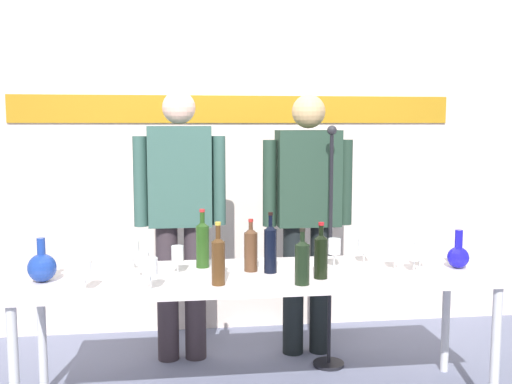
{
  "coord_description": "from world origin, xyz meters",
  "views": [
    {
      "loc": [
        -0.43,
        -3.12,
        1.55
      ],
      "look_at": [
        0.0,
        0.15,
        1.17
      ],
      "focal_mm": 41.69,
      "sensor_mm": 36.0,
      "label": 1
    }
  ],
  "objects_px": {
    "display_table": "(260,282)",
    "presenter_left": "(180,208)",
    "wine_bottle_4": "(270,247)",
    "wine_glass_right_1": "(420,250)",
    "wine_bottle_1": "(218,259)",
    "microphone_stand": "(330,287)",
    "wine_bottle_2": "(321,254)",
    "wine_glass_left_3": "(178,254)",
    "wine_glass_left_4": "(133,249)",
    "decanter_blue_right": "(458,256)",
    "wine_glass_left_2": "(85,270)",
    "wine_bottle_3": "(202,243)",
    "decanter_blue_left": "(42,267)",
    "wine_glass_right_4": "(395,250)",
    "wine_bottle_0": "(302,261)",
    "wine_glass_right_2": "(334,247)",
    "wine_glass_right_0": "(414,253)",
    "presenter_right": "(308,207)",
    "wine_bottle_5": "(251,248)",
    "wine_glass_left_0": "(142,259)",
    "wine_glass_left_1": "(150,267)",
    "wine_glass_right_3": "(364,245)"
  },
  "relations": [
    {
      "from": "display_table",
      "to": "wine_glass_right_1",
      "type": "height_order",
      "value": "wine_glass_right_1"
    },
    {
      "from": "wine_bottle_1",
      "to": "microphone_stand",
      "type": "distance_m",
      "value": 1.09
    },
    {
      "from": "wine_bottle_0",
      "to": "wine_glass_left_2",
      "type": "height_order",
      "value": "wine_bottle_0"
    },
    {
      "from": "wine_glass_left_0",
      "to": "wine_glass_right_2",
      "type": "relative_size",
      "value": 0.82
    },
    {
      "from": "wine_glass_left_0",
      "to": "wine_glass_left_1",
      "type": "relative_size",
      "value": 0.84
    },
    {
      "from": "wine_glass_right_0",
      "to": "wine_glass_right_4",
      "type": "bearing_deg",
      "value": 144.93
    },
    {
      "from": "decanter_blue_right",
      "to": "wine_bottle_2",
      "type": "bearing_deg",
      "value": -171.88
    },
    {
      "from": "wine_bottle_3",
      "to": "wine_glass_right_2",
      "type": "distance_m",
      "value": 0.74
    },
    {
      "from": "wine_glass_left_3",
      "to": "wine_glass_left_2",
      "type": "bearing_deg",
      "value": -148.25
    },
    {
      "from": "wine_bottle_3",
      "to": "wine_glass_left_1",
      "type": "distance_m",
      "value": 0.51
    },
    {
      "from": "wine_glass_left_0",
      "to": "wine_glass_right_4",
      "type": "relative_size",
      "value": 0.85
    },
    {
      "from": "wine_glass_left_1",
      "to": "wine_bottle_0",
      "type": "bearing_deg",
      "value": 0.49
    },
    {
      "from": "wine_bottle_2",
      "to": "microphone_stand",
      "type": "bearing_deg",
      "value": 71.2
    },
    {
      "from": "wine_bottle_4",
      "to": "wine_glass_right_1",
      "type": "height_order",
      "value": "wine_bottle_4"
    },
    {
      "from": "wine_bottle_0",
      "to": "wine_bottle_3",
      "type": "relative_size",
      "value": 0.87
    },
    {
      "from": "wine_bottle_1",
      "to": "wine_glass_right_0",
      "type": "distance_m",
      "value": 1.08
    },
    {
      "from": "wine_bottle_0",
      "to": "wine_glass_left_4",
      "type": "xyz_separation_m",
      "value": [
        -0.86,
        0.42,
        -0.01
      ]
    },
    {
      "from": "wine_glass_left_0",
      "to": "presenter_left",
      "type": "bearing_deg",
      "value": 74.59
    },
    {
      "from": "wine_bottle_5",
      "to": "wine_glass_left_3",
      "type": "height_order",
      "value": "wine_bottle_5"
    },
    {
      "from": "wine_bottle_2",
      "to": "wine_glass_right_4",
      "type": "xyz_separation_m",
      "value": [
        0.45,
        0.12,
        -0.01
      ]
    },
    {
      "from": "wine_glass_right_1",
      "to": "microphone_stand",
      "type": "height_order",
      "value": "microphone_stand"
    },
    {
      "from": "wine_glass_left_4",
      "to": "wine_glass_right_1",
      "type": "xyz_separation_m",
      "value": [
        1.59,
        -0.16,
        -0.01
      ]
    },
    {
      "from": "wine_bottle_4",
      "to": "wine_glass_left_4",
      "type": "height_order",
      "value": "wine_bottle_4"
    },
    {
      "from": "decanter_blue_left",
      "to": "wine_glass_right_4",
      "type": "xyz_separation_m",
      "value": [
        1.87,
        0.0,
        0.03
      ]
    },
    {
      "from": "decanter_blue_left",
      "to": "presenter_right",
      "type": "height_order",
      "value": "presenter_right"
    },
    {
      "from": "wine_bottle_3",
      "to": "wine_glass_right_4",
      "type": "bearing_deg",
      "value": -10.75
    },
    {
      "from": "presenter_right",
      "to": "wine_glass_right_3",
      "type": "height_order",
      "value": "presenter_right"
    },
    {
      "from": "presenter_right",
      "to": "wine_glass_left_4",
      "type": "height_order",
      "value": "presenter_right"
    },
    {
      "from": "display_table",
      "to": "wine_glass_left_0",
      "type": "bearing_deg",
      "value": -178.15
    },
    {
      "from": "wine_glass_right_0",
      "to": "microphone_stand",
      "type": "bearing_deg",
      "value": 118.77
    },
    {
      "from": "wine_bottle_0",
      "to": "wine_glass_right_2",
      "type": "xyz_separation_m",
      "value": [
        0.25,
        0.34,
        -0.01
      ]
    },
    {
      "from": "display_table",
      "to": "wine_glass_left_3",
      "type": "relative_size",
      "value": 16.93
    },
    {
      "from": "wine_bottle_0",
      "to": "wine_bottle_5",
      "type": "distance_m",
      "value": 0.38
    },
    {
      "from": "wine_glass_left_3",
      "to": "wine_glass_right_1",
      "type": "bearing_deg",
      "value": -1.8
    },
    {
      "from": "wine_glass_left_1",
      "to": "wine_glass_left_2",
      "type": "height_order",
      "value": "wine_glass_left_1"
    },
    {
      "from": "wine_bottle_2",
      "to": "wine_glass_left_0",
      "type": "xyz_separation_m",
      "value": [
        -0.92,
        0.14,
        -0.03
      ]
    },
    {
      "from": "wine_bottle_5",
      "to": "wine_glass_right_1",
      "type": "distance_m",
      "value": 0.95
    },
    {
      "from": "presenter_left",
      "to": "wine_glass_left_3",
      "type": "distance_m",
      "value": 0.7
    },
    {
      "from": "wine_bottle_3",
      "to": "wine_bottle_0",
      "type": "bearing_deg",
      "value": -41.71
    },
    {
      "from": "wine_bottle_2",
      "to": "display_table",
      "type": "bearing_deg",
      "value": 151.44
    },
    {
      "from": "wine_glass_left_3",
      "to": "wine_glass_right_0",
      "type": "xyz_separation_m",
      "value": [
        1.27,
        -0.14,
        -0.0
      ]
    },
    {
      "from": "display_table",
      "to": "wine_glass_right_0",
      "type": "relative_size",
      "value": 17.02
    },
    {
      "from": "presenter_left",
      "to": "wine_glass_right_1",
      "type": "height_order",
      "value": "presenter_left"
    },
    {
      "from": "decanter_blue_right",
      "to": "wine_bottle_1",
      "type": "height_order",
      "value": "wine_bottle_1"
    },
    {
      "from": "wine_bottle_2",
      "to": "wine_glass_left_3",
      "type": "xyz_separation_m",
      "value": [
        -0.74,
        0.2,
        -0.02
      ]
    },
    {
      "from": "wine_glass_right_4",
      "to": "wine_glass_right_1",
      "type": "bearing_deg",
      "value": 12.22
    },
    {
      "from": "decanter_blue_right",
      "to": "wine_glass_left_2",
      "type": "xyz_separation_m",
      "value": [
        -2.0,
        -0.19,
        0.03
      ]
    },
    {
      "from": "wine_bottle_3",
      "to": "wine_bottle_4",
      "type": "distance_m",
      "value": 0.4
    },
    {
      "from": "display_table",
      "to": "presenter_left",
      "type": "xyz_separation_m",
      "value": [
        -0.42,
        0.72,
        0.31
      ]
    },
    {
      "from": "wine_glass_right_4",
      "to": "presenter_right",
      "type": "bearing_deg",
      "value": 113.21
    }
  ]
}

